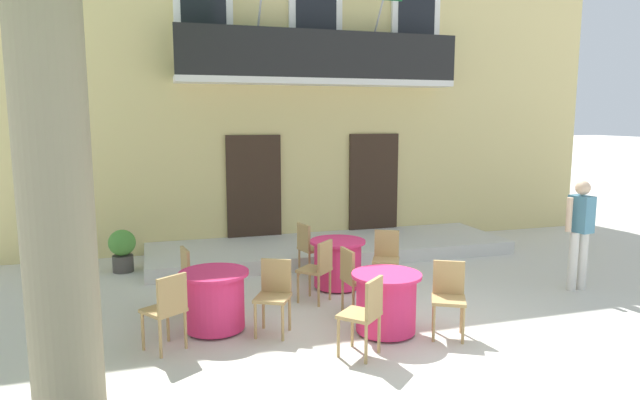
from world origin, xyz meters
TOP-DOWN VIEW (x-y plane):
  - ground_plane at (0.00, 0.00)m, footprint 120.00×120.00m
  - building_facade at (0.44, 6.99)m, footprint 13.00×5.09m
  - entrance_step_platform at (0.45, 3.98)m, footprint 6.91×2.03m
  - cafe_table_near_tree at (-0.14, 0.04)m, footprint 0.86×0.86m
  - cafe_chair_near_tree_0 at (-0.64, -0.53)m, footprint 0.57×0.57m
  - cafe_chair_near_tree_1 at (0.56, -0.25)m, footprint 0.54×0.54m
  - cafe_chair_near_tree_2 at (-0.28, 0.78)m, footprint 0.43×0.43m
  - cafe_table_middle at (-2.15, 0.75)m, footprint 0.86×0.86m
  - cafe_chair_middle_0 at (-1.45, 0.46)m, footprint 0.54×0.54m
  - cafe_chair_middle_1 at (-2.35, 1.48)m, footprint 0.46×0.46m
  - cafe_chair_middle_2 at (-2.73, 0.27)m, footprint 0.55×0.55m
  - cafe_table_front at (-0.11, 1.96)m, footprint 0.86×0.86m
  - cafe_chair_front_0 at (-0.60, 1.38)m, footprint 0.57×0.57m
  - cafe_chair_front_1 at (0.59, 1.69)m, footprint 0.54×0.54m
  - cafe_chair_front_2 at (-0.37, 2.66)m, footprint 0.49×0.49m
  - ground_planter_left at (-3.36, 3.92)m, footprint 0.46×0.46m
  - pedestrian_near_entrance at (3.39, 0.75)m, footprint 0.53×0.37m

SIDE VIEW (x-z plane):
  - ground_plane at x=0.00m, z-range 0.00..0.00m
  - entrance_step_platform at x=0.45m, z-range 0.00..0.25m
  - cafe_table_near_tree at x=-0.14m, z-range 0.01..0.77m
  - cafe_table_middle at x=-2.15m, z-range 0.01..0.77m
  - cafe_table_front at x=-0.11m, z-range 0.01..0.77m
  - ground_planter_left at x=-3.36m, z-range 0.04..0.78m
  - cafe_chair_near_tree_0 at x=-0.64m, z-range 0.07..0.98m
  - cafe_chair_near_tree_1 at x=0.56m, z-range 0.07..0.98m
  - cafe_chair_near_tree_2 at x=-0.28m, z-range 0.07..0.98m
  - cafe_chair_middle_0 at x=-1.45m, z-range 0.07..0.98m
  - cafe_chair_middle_1 at x=-2.35m, z-range 0.07..0.98m
  - cafe_chair_middle_2 at x=-2.73m, z-range 0.07..0.98m
  - cafe_chair_front_0 at x=-0.60m, z-range 0.07..0.98m
  - cafe_chair_front_1 at x=0.59m, z-range 0.07..0.98m
  - cafe_chair_front_2 at x=-0.37m, z-range 0.07..0.98m
  - pedestrian_near_entrance at x=3.39m, z-range 0.11..1.82m
  - building_facade at x=0.44m, z-range 0.00..7.50m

